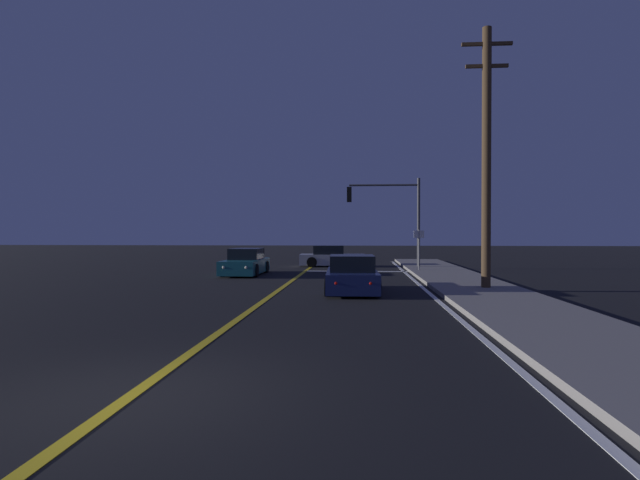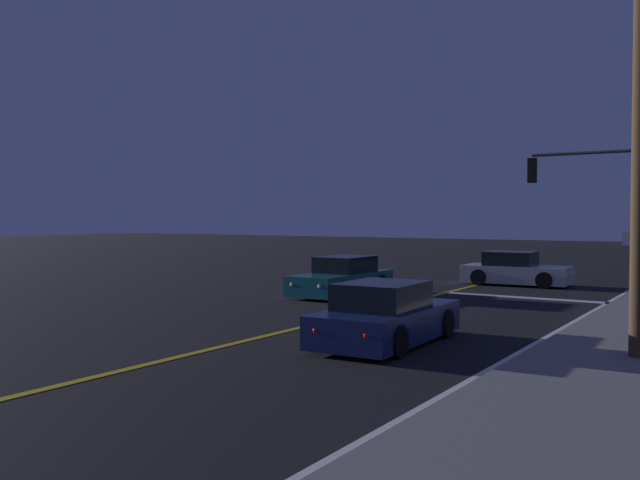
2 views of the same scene
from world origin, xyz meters
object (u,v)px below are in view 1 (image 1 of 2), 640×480
utility_pole_right (486,155)px  street_sign_corner (419,244)px  car_following_oncoming_navy (352,276)px  car_side_waiting_silver (332,257)px  car_distant_tail_teal (246,263)px  traffic_signal_near_right (391,208)px

utility_pole_right → street_sign_corner: 9.52m
car_following_oncoming_navy → car_side_waiting_silver: 14.18m
car_distant_tail_teal → street_sign_corner: bearing=-167.3°
street_sign_corner → traffic_signal_near_right: bearing=115.1°
utility_pole_right → street_sign_corner: utility_pole_right is taller
car_following_oncoming_navy → street_sign_corner: 10.11m
car_following_oncoming_navy → traffic_signal_near_right: traffic_signal_near_right is taller
traffic_signal_near_right → street_sign_corner: 3.72m
car_following_oncoming_navy → car_side_waiting_silver: size_ratio=1.02×
car_following_oncoming_navy → traffic_signal_near_right: bearing=78.0°
car_distant_tail_teal → utility_pole_right: size_ratio=0.48×
street_sign_corner → car_side_waiting_silver: bearing=136.8°
car_following_oncoming_navy → traffic_signal_near_right: 12.80m
traffic_signal_near_right → street_sign_corner: (1.31, -2.80, -2.06)m
car_side_waiting_silver → utility_pole_right: utility_pole_right is taller
car_side_waiting_silver → traffic_signal_near_right: (3.64, -1.86, 3.04)m
traffic_signal_near_right → street_sign_corner: size_ratio=2.33×
car_following_oncoming_navy → car_distant_tail_teal: 9.25m
car_distant_tail_teal → car_side_waiting_silver: (4.06, 6.69, -0.00)m
car_distant_tail_teal → street_sign_corner: size_ratio=1.98×
utility_pole_right → street_sign_corner: (-1.40, 8.78, -3.40)m
traffic_signal_near_right → car_following_oncoming_navy: bearing=80.0°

